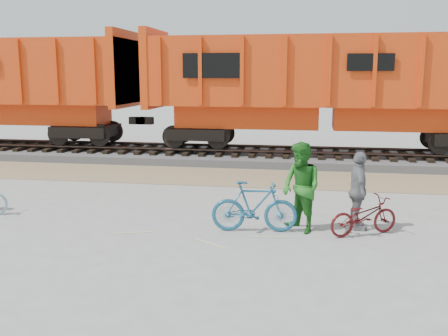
{
  "coord_description": "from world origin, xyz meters",
  "views": [
    {
      "loc": [
        2.71,
        -10.82,
        3.42
      ],
      "look_at": [
        0.65,
        1.5,
        1.08
      ],
      "focal_mm": 40.0,
      "sensor_mm": 36.0,
      "label": 1
    }
  ],
  "objects_px": {
    "hopper_car_center": "(327,85)",
    "bicycle_teal": "(254,207)",
    "bicycle_maroon": "(364,216)",
    "person_man": "(301,187)",
    "person_woman": "(358,191)"
  },
  "relations": [
    {
      "from": "hopper_car_center",
      "to": "bicycle_maroon",
      "type": "height_order",
      "value": "hopper_car_center"
    },
    {
      "from": "hopper_car_center",
      "to": "person_woman",
      "type": "relative_size",
      "value": 7.95
    },
    {
      "from": "hopper_car_center",
      "to": "person_woman",
      "type": "height_order",
      "value": "hopper_car_center"
    },
    {
      "from": "person_woman",
      "to": "hopper_car_center",
      "type": "bearing_deg",
      "value": -4.55
    },
    {
      "from": "hopper_car_center",
      "to": "bicycle_teal",
      "type": "relative_size",
      "value": 7.41
    },
    {
      "from": "hopper_car_center",
      "to": "bicycle_teal",
      "type": "height_order",
      "value": "hopper_car_center"
    },
    {
      "from": "bicycle_teal",
      "to": "bicycle_maroon",
      "type": "bearing_deg",
      "value": -91.81
    },
    {
      "from": "bicycle_maroon",
      "to": "person_man",
      "type": "xyz_separation_m",
      "value": [
        -1.35,
        0.05,
        0.57
      ]
    },
    {
      "from": "hopper_car_center",
      "to": "bicycle_teal",
      "type": "bearing_deg",
      "value": -100.98
    },
    {
      "from": "hopper_car_center",
      "to": "bicycle_maroon",
      "type": "relative_size",
      "value": 8.66
    },
    {
      "from": "hopper_car_center",
      "to": "bicycle_maroon",
      "type": "xyz_separation_m",
      "value": [
        0.56,
        -9.11,
        -2.58
      ]
    },
    {
      "from": "bicycle_maroon",
      "to": "person_woman",
      "type": "bearing_deg",
      "value": -13.97
    },
    {
      "from": "bicycle_teal",
      "to": "hopper_car_center",
      "type": "bearing_deg",
      "value": -16.47
    },
    {
      "from": "hopper_car_center",
      "to": "person_man",
      "type": "height_order",
      "value": "hopper_car_center"
    },
    {
      "from": "bicycle_teal",
      "to": "person_man",
      "type": "xyz_separation_m",
      "value": [
        1.0,
        0.2,
        0.42
      ]
    }
  ]
}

